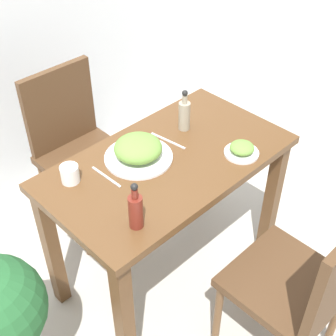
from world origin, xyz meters
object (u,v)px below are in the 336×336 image
at_px(chair_far, 77,143).
at_px(condiment_bottle, 184,114).
at_px(food_plate, 138,150).
at_px(drink_cup, 70,174).
at_px(sauce_bottle, 136,210).
at_px(side_plate, 242,150).
at_px(chair_near, 306,284).

bearing_deg(chair_far, condiment_bottle, -64.40).
bearing_deg(food_plate, drink_cup, 164.31).
height_order(drink_cup, condiment_bottle, condiment_bottle).
bearing_deg(chair_far, food_plate, -94.40).
bearing_deg(drink_cup, sauce_bottle, -85.95).
relative_size(drink_cup, condiment_bottle, 0.37).
xyz_separation_m(sauce_bottle, condiment_bottle, (0.56, 0.30, 0.00)).
xyz_separation_m(chair_far, sauce_bottle, (-0.31, -0.83, 0.31)).
bearing_deg(condiment_bottle, food_plate, -176.31).
bearing_deg(side_plate, condiment_bottle, 96.88).
relative_size(chair_far, drink_cup, 12.17).
distance_m(chair_near, chair_far, 1.34).
height_order(chair_near, chair_far, same).
height_order(side_plate, condiment_bottle, condiment_bottle).
relative_size(food_plate, condiment_bottle, 1.45).
bearing_deg(chair_far, chair_near, -86.06).
relative_size(side_plate, condiment_bottle, 0.75).
xyz_separation_m(side_plate, drink_cup, (-0.62, 0.37, 0.01)).
bearing_deg(chair_far, side_plate, -70.80).
height_order(food_plate, sauce_bottle, sauce_bottle).
height_order(food_plate, side_plate, food_plate).
bearing_deg(sauce_bottle, drink_cup, 94.05).
bearing_deg(side_plate, sauce_bottle, 179.79).
bearing_deg(condiment_bottle, sauce_bottle, -151.56).
xyz_separation_m(side_plate, condiment_bottle, (-0.04, 0.31, 0.05)).
xyz_separation_m(chair_far, food_plate, (-0.04, -0.55, 0.28)).
xyz_separation_m(food_plate, drink_cup, (-0.29, 0.08, -0.01)).
xyz_separation_m(chair_near, sauce_bottle, (-0.40, 0.50, 0.31)).
relative_size(side_plate, drink_cup, 2.02).
bearing_deg(chair_near, side_plate, -111.65).
relative_size(side_plate, sauce_bottle, 0.75).
xyz_separation_m(chair_far, drink_cup, (-0.33, -0.47, 0.27)).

